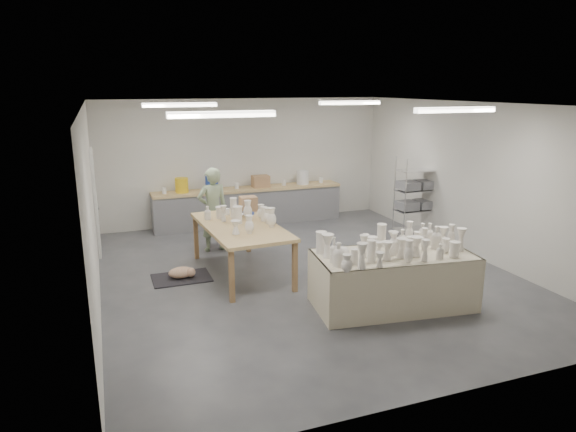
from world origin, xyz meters
name	(u,v)px	position (x,y,z in m)	size (l,w,h in m)	color
room	(300,160)	(-0.11, 0.08, 2.06)	(8.00, 8.02, 3.00)	#424449
back_counter	(249,205)	(-0.01, 3.68, 0.49)	(4.60, 0.60, 1.24)	tan
wire_shelf	(416,196)	(3.20, 1.40, 0.92)	(0.88, 0.48, 1.80)	silver
drying_table	(393,277)	(0.71, -1.73, 0.47)	(2.50, 1.41, 1.21)	olive
work_table	(243,223)	(-1.02, 0.54, 0.92)	(1.35, 2.50, 1.28)	tan
rug	(182,278)	(-2.15, 0.56, 0.01)	(1.00, 0.70, 0.02)	black
cat	(183,272)	(-2.12, 0.54, 0.12)	(0.46, 0.34, 0.19)	white
potter	(213,210)	(-1.26, 1.94, 0.86)	(0.63, 0.41, 1.72)	#93A983
red_stool	(211,234)	(-1.26, 2.21, 0.26)	(0.37, 0.37, 0.30)	#AF1923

